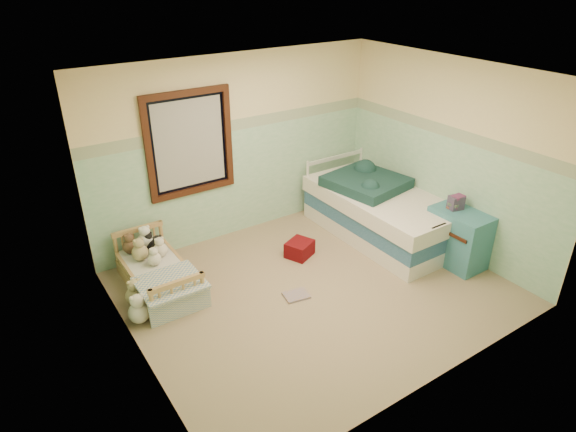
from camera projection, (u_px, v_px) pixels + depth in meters
floor at (315, 289)px, 6.00m from camera, size 4.20×3.60×0.02m
ceiling at (321, 76)px, 4.85m from camera, size 4.20×3.60×0.02m
wall_back at (238, 148)px, 6.76m from camera, size 4.20×0.04×2.50m
wall_front at (449, 270)px, 4.09m from camera, size 4.20×0.04×2.50m
wall_left at (126, 249)px, 4.39m from camera, size 0.04×3.60×2.50m
wall_right at (447, 156)px, 6.46m from camera, size 0.04×3.60×2.50m
wainscot_mint at (240, 182)px, 6.97m from camera, size 4.20×0.01×1.50m
border_strip at (237, 125)px, 6.60m from camera, size 4.20×0.01×0.15m
window_frame at (190, 144)px, 6.29m from camera, size 1.16×0.06×1.36m
window_blinds at (190, 144)px, 6.30m from camera, size 0.92×0.01×1.12m
toddler_bed_frame at (159, 282)px, 5.97m from camera, size 0.65×1.29×0.17m
toddler_mattress at (158, 272)px, 5.91m from camera, size 0.59×1.24×0.12m
patchwork_quilt at (170, 283)px, 5.58m from camera, size 0.70×0.65×0.03m
plush_bed_brown at (130, 246)px, 6.13m from camera, size 0.18×0.18×0.18m
plush_bed_white at (146, 241)px, 6.23m from camera, size 0.21×0.21×0.21m
plush_bed_tan at (140, 253)px, 5.99m from camera, size 0.20×0.20×0.20m
plush_bed_dark at (158, 248)px, 6.11m from camera, size 0.18×0.18×0.18m
plush_floor_cream at (139, 313)px, 5.39m from camera, size 0.24×0.24×0.24m
plush_floor_tan at (136, 296)px, 5.67m from camera, size 0.23×0.23×0.23m
twin_bed_frame at (380, 228)px, 7.11m from camera, size 1.09×2.18×0.22m
twin_boxspring at (381, 214)px, 7.01m from camera, size 1.09×2.18×0.22m
twin_mattress at (382, 200)px, 6.91m from camera, size 1.14×2.23×0.22m
teal_blanket at (366, 182)px, 7.03m from camera, size 1.08×1.12×0.14m
dresser at (458, 238)px, 6.36m from camera, size 0.45×0.73×0.73m
book_stack at (456, 203)px, 6.24m from camera, size 0.20×0.17×0.17m
red_pillow at (300, 249)px, 6.62m from camera, size 0.42×0.40×0.21m
floor_book at (296, 295)px, 5.85m from camera, size 0.32×0.27×0.03m
extra_plush_0 at (160, 250)px, 6.07m from camera, size 0.17×0.17×0.17m
extra_plush_1 at (155, 259)px, 5.90m from camera, size 0.16×0.16×0.16m
extra_plush_2 at (149, 243)px, 6.22m from camera, size 0.16×0.16×0.16m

